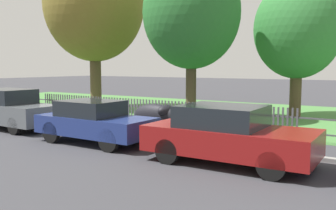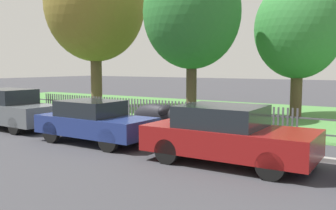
# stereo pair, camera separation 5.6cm
# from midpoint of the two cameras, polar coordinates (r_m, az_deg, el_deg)

# --- Properties ---
(ground_plane) EXTENTS (120.00, 120.00, 0.00)m
(ground_plane) POSITION_cam_midpoint_polar(r_m,az_deg,el_deg) (13.42, -9.17, -4.49)
(ground_plane) COLOR #38383D
(kerb_stone) EXTENTS (38.53, 0.20, 0.12)m
(kerb_stone) POSITION_cam_midpoint_polar(r_m,az_deg,el_deg) (13.48, -8.89, -4.18)
(kerb_stone) COLOR gray
(kerb_stone) RESTS_ON ground
(grass_strip) EXTENTS (38.53, 11.56, 0.01)m
(grass_strip) POSITION_cam_midpoint_polar(r_m,az_deg,el_deg) (20.10, 6.34, -0.98)
(grass_strip) COLOR #477F3D
(grass_strip) RESTS_ON ground
(park_fence) EXTENTS (38.53, 0.05, 1.09)m
(park_fence) POSITION_cam_midpoint_polar(r_m,az_deg,el_deg) (15.11, -3.36, -1.17)
(park_fence) COLOR #4C4C51
(park_fence) RESTS_ON ground
(parked_car_black_saloon) EXTENTS (4.34, 1.79, 1.53)m
(parked_car_black_saloon) POSITION_cam_midpoint_polar(r_m,az_deg,el_deg) (15.74, -22.81, -0.54)
(parked_car_black_saloon) COLOR #51565B
(parked_car_black_saloon) RESTS_ON ground
(parked_car_navy_estate) EXTENTS (3.85, 1.65, 1.33)m
(parked_car_navy_estate) POSITION_cam_midpoint_polar(r_m,az_deg,el_deg) (11.97, -11.05, -2.42)
(parked_car_navy_estate) COLOR navy
(parked_car_navy_estate) RESTS_ON ground
(parked_car_red_compact) EXTENTS (4.18, 1.91, 1.44)m
(parked_car_red_compact) POSITION_cam_midpoint_polar(r_m,az_deg,el_deg) (9.39, 9.18, -4.44)
(parked_car_red_compact) COLOR maroon
(parked_car_red_compact) RESTS_ON ground
(covered_motorcycle) EXTENTS (2.06, 0.80, 1.10)m
(covered_motorcycle) POSITION_cam_midpoint_polar(r_m,az_deg,el_deg) (13.07, -1.60, -1.71)
(covered_motorcycle) COLOR black
(covered_motorcycle) RESTS_ON ground
(tree_nearest_kerb) EXTENTS (5.54, 5.54, 9.04)m
(tree_nearest_kerb) POSITION_cam_midpoint_polar(r_m,az_deg,el_deg) (21.85, -10.99, 14.81)
(tree_nearest_kerb) COLOR brown
(tree_nearest_kerb) RESTS_ON ground
(tree_behind_motorcycle) EXTENTS (4.27, 4.27, 7.20)m
(tree_behind_motorcycle) POSITION_cam_midpoint_polar(r_m,az_deg,el_deg) (16.81, 3.76, 13.80)
(tree_behind_motorcycle) COLOR #473828
(tree_behind_motorcycle) RESTS_ON ground
(tree_mid_park) EXTENTS (4.05, 4.05, 6.48)m
(tree_mid_park) POSITION_cam_midpoint_polar(r_m,az_deg,el_deg) (18.80, 19.33, 10.83)
(tree_mid_park) COLOR brown
(tree_mid_park) RESTS_ON ground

